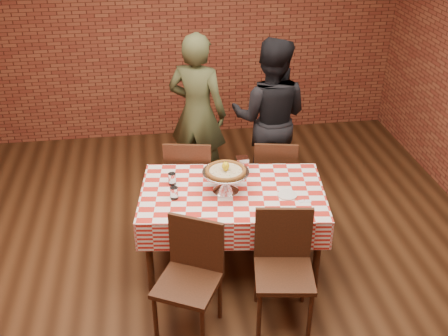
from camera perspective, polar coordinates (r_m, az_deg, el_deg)
The scene contains 19 objects.
ground at distance 4.85m, azimuth -1.14°, elevation -11.67°, with size 6.00×6.00×0.00m, color black.
back_wall at distance 6.86m, azimuth -4.55°, elevation 14.79°, with size 5.50×5.50×0.00m, color maroon.
table at distance 4.81m, azimuth 0.87°, elevation -6.33°, with size 1.55×0.93×0.75m, color #432112.
tablecloth at distance 4.67m, azimuth 0.90°, elevation -3.85°, with size 1.59×0.97×0.27m, color red, non-canonical shape.
pizza_stand at distance 4.57m, azimuth 0.18°, elevation -1.38°, with size 0.41×0.41×0.18m, color silver, non-canonical shape.
pizza at distance 4.52m, azimuth 0.18°, elevation -0.34°, with size 0.35×0.35×0.03m, color beige.
lemon at distance 4.49m, azimuth 0.18°, elevation 0.18°, with size 0.06×0.06×0.08m, color yellow.
water_glass_left at distance 4.49m, azimuth -5.31°, elevation -2.67°, with size 0.07×0.07×0.11m, color white.
water_glass_right at distance 4.69m, azimuth -5.51°, elevation -1.16°, with size 0.07×0.07×0.11m, color white.
side_plate at distance 4.57m, azimuth 6.72°, elevation -2.85°, with size 0.17×0.17×0.01m, color white.
sweetener_packet_a at distance 4.51m, azimuth 8.24°, elevation -3.51°, with size 0.05×0.04×0.01m, color white.
sweetener_packet_b at distance 4.52m, azimuth 8.90°, elevation -3.47°, with size 0.05×0.04×0.01m, color white.
condiment_caddy at distance 4.84m, azimuth 1.94°, elevation 0.33°, with size 0.11×0.09×0.15m, color silver.
chair_near_left at distance 4.12m, azimuth -3.91°, elevation -12.11°, with size 0.44×0.44×0.92m, color #432112, non-canonical shape.
chair_near_right at distance 4.22m, azimuth 6.38°, elevation -11.06°, with size 0.45×0.45×0.93m, color #432112, non-canonical shape.
chair_far_left at distance 5.39m, azimuth -3.56°, elevation -0.93°, with size 0.45×0.45×0.93m, color #432112, non-canonical shape.
chair_far_right at distance 5.46m, azimuth 5.31°, elevation -0.78°, with size 0.41×0.41×0.89m, color #432112, non-canonical shape.
diner_olive at distance 5.77m, azimuth -2.83°, elevation 5.83°, with size 0.64×0.42×1.75m, color #3E4326.
diner_black at distance 5.69m, azimuth 4.87°, elevation 5.29°, with size 0.84×0.65×1.72m, color black.
Camera 1 is at (-0.43, -3.61, 3.21)m, focal length 43.14 mm.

